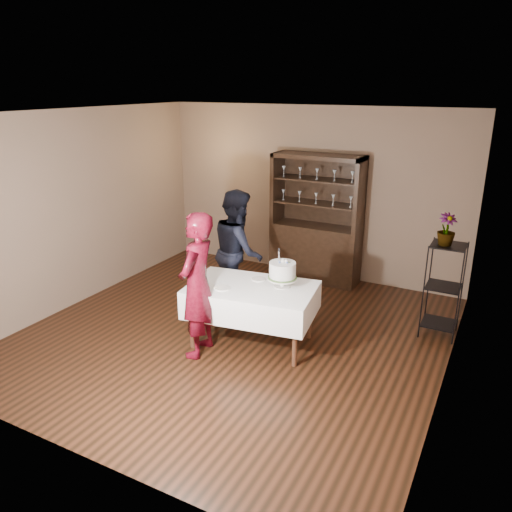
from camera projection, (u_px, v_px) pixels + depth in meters
The scene contains 14 objects.
floor at pixel (234, 334), 6.32m from camera, with size 5.00×5.00×0.00m, color black.
ceiling at pixel (231, 113), 5.44m from camera, with size 5.00×5.00×0.00m, color silver.
back_wall at pixel (311, 193), 7.97m from camera, with size 5.00×0.02×2.70m, color brown.
wall_left at pixel (78, 208), 6.98m from camera, with size 0.02×5.00×2.70m, color brown.
wall_right at pixel (458, 266), 4.79m from camera, with size 0.02×5.00×2.70m, color brown.
china_hutch at pixel (316, 239), 7.90m from camera, with size 1.40×0.48×2.00m.
plant_etagere at pixel (443, 286), 6.12m from camera, with size 0.42×0.42×1.20m.
cake_table at pixel (252, 300), 5.94m from camera, with size 1.60×1.12×0.74m.
woman at pixel (197, 285), 5.63m from camera, with size 0.62×0.41×1.70m, color #3B0510.
man at pixel (238, 251), 6.80m from camera, with size 0.82×0.64×1.69m, color black.
cake at pixel (282, 272), 5.81m from camera, with size 0.37×0.37×0.48m.
plate_near at pixel (222, 288), 5.82m from camera, with size 0.19×0.19×0.01m, color white.
plate_far at pixel (259, 279), 6.08m from camera, with size 0.17×0.17×0.01m, color white.
potted_plant at pixel (447, 230), 5.87m from camera, with size 0.21×0.21×0.38m, color #44632F.
Camera 1 is at (2.86, -4.88, 3.02)m, focal length 35.00 mm.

